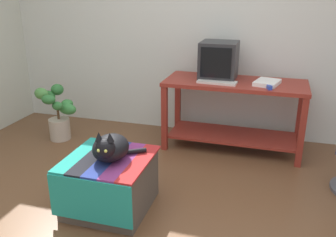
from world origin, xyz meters
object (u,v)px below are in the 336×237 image
object	(u,v)px
desk	(234,103)
ottoman_with_blanket	(110,183)
tv_monitor	(219,61)
cat	(110,148)
potted_plant	(58,114)
stapler	(269,87)
book	(267,83)
keyboard	(217,82)

from	to	relation	value
desk	ottoman_with_blanket	world-z (taller)	desk
tv_monitor	cat	world-z (taller)	tv_monitor
cat	potted_plant	distance (m)	1.69
desk	stapler	bearing A→B (deg)	-30.82
desk	stapler	size ratio (longest dim) A/B	13.48
ottoman_with_blanket	book	bearing A→B (deg)	51.52
tv_monitor	keyboard	size ratio (longest dim) A/B	0.99
keyboard	cat	size ratio (longest dim) A/B	0.97
tv_monitor	potted_plant	bearing A→B (deg)	-166.62
desk	ottoman_with_blanket	distance (m)	1.69
keyboard	cat	world-z (taller)	keyboard
book	ottoman_with_blanket	distance (m)	1.89
stapler	keyboard	bearing A→B (deg)	153.30
desk	potted_plant	size ratio (longest dim) A/B	2.34
potted_plant	stapler	world-z (taller)	stapler
ottoman_with_blanket	cat	bearing A→B (deg)	-35.58
tv_monitor	potted_plant	world-z (taller)	tv_monitor
desk	book	bearing A→B (deg)	-8.10
keyboard	potted_plant	bearing A→B (deg)	-169.17
tv_monitor	potted_plant	xyz separation A→B (m)	(-1.77, -0.40, -0.64)
cat	potted_plant	size ratio (longest dim) A/B	0.65
potted_plant	stapler	size ratio (longest dim) A/B	5.76
desk	book	size ratio (longest dim) A/B	5.12
potted_plant	tv_monitor	bearing A→B (deg)	12.71
stapler	book	bearing A→B (deg)	79.18
desk	tv_monitor	distance (m)	0.48
tv_monitor	desk	bearing A→B (deg)	-19.75
book	stapler	world-z (taller)	book
ottoman_with_blanket	desk	bearing A→B (deg)	61.39
keyboard	ottoman_with_blanket	world-z (taller)	keyboard
ottoman_with_blanket	stapler	xyz separation A→B (m)	(1.14, 1.25, 0.55)
desk	tv_monitor	world-z (taller)	tv_monitor
stapler	potted_plant	bearing A→B (deg)	164.43
tv_monitor	cat	size ratio (longest dim) A/B	0.96
desk	tv_monitor	size ratio (longest dim) A/B	3.76
cat	tv_monitor	bearing A→B (deg)	62.28
desk	tv_monitor	xyz separation A→B (m)	(-0.20, 0.07, 0.43)
desk	cat	xyz separation A→B (m)	(-0.76, -1.49, 0.03)
book	potted_plant	bearing A→B (deg)	-158.47
tv_monitor	ottoman_with_blanket	xyz separation A→B (m)	(-0.60, -1.53, -0.73)
book	ottoman_with_blanket	xyz separation A→B (m)	(-1.12, -1.41, -0.56)
desk	potted_plant	xyz separation A→B (m)	(-1.97, -0.33, -0.20)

